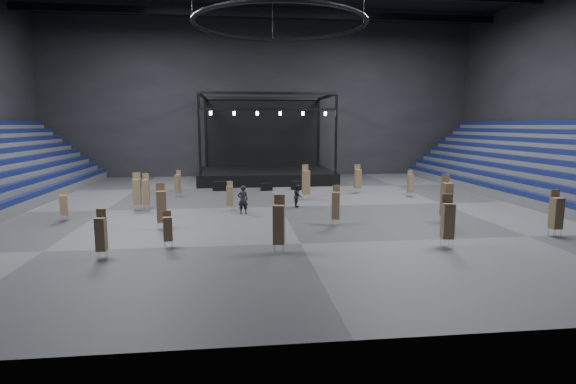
{
  "coord_description": "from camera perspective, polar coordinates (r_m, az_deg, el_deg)",
  "views": [
    {
      "loc": [
        -3.22,
        -32.58,
        6.02
      ],
      "look_at": [
        0.35,
        -2.0,
        1.4
      ],
      "focal_mm": 28.0,
      "sensor_mm": 36.0,
      "label": 1
    }
  ],
  "objects": [
    {
      "name": "wall_front",
      "position": [
        12.39,
        9.32,
        22.36
      ],
      "size": [
        50.0,
        0.2,
        18.0
      ],
      "primitive_type": "cube",
      "color": "black",
      "rests_on": "ground"
    },
    {
      "name": "chair_stack_13",
      "position": [
        31.92,
        -7.4,
        -0.41
      ],
      "size": [
        0.47,
        0.47,
        2.09
      ],
      "rotation": [
        0.0,
        0.0,
        -0.09
      ],
      "color": "silver",
      "rests_on": "floor"
    },
    {
      "name": "flight_case_left",
      "position": [
        41.83,
        -8.62,
        0.76
      ],
      "size": [
        1.34,
        0.74,
        0.87
      ],
      "primitive_type": "cube",
      "rotation": [
        0.0,
        0.0,
        -0.07
      ],
      "color": "black",
      "rests_on": "floor"
    },
    {
      "name": "chair_stack_0",
      "position": [
        28.28,
        30.91,
        -2.22
      ],
      "size": [
        0.54,
        0.54,
        2.56
      ],
      "rotation": [
        0.0,
        0.0,
        0.02
      ],
      "color": "silver",
      "rests_on": "floor"
    },
    {
      "name": "chair_stack_5",
      "position": [
        21.19,
        -1.15,
        -4.0
      ],
      "size": [
        0.64,
        0.64,
        2.76
      ],
      "rotation": [
        0.0,
        0.0,
        -0.23
      ],
      "color": "silver",
      "rests_on": "floor"
    },
    {
      "name": "chair_stack_4",
      "position": [
        33.33,
        -18.63,
        0.11
      ],
      "size": [
        0.59,
        0.59,
        2.7
      ],
      "rotation": [
        0.0,
        0.0,
        0.13
      ],
      "color": "silver",
      "rests_on": "floor"
    },
    {
      "name": "chair_stack_12",
      "position": [
        22.02,
        -22.65,
        -4.86
      ],
      "size": [
        0.46,
        0.46,
        2.26
      ],
      "rotation": [
        0.0,
        0.0,
        -0.05
      ],
      "color": "silver",
      "rests_on": "floor"
    },
    {
      "name": "chair_stack_6",
      "position": [
        40.29,
        8.85,
        1.76
      ],
      "size": [
        0.56,
        0.56,
        2.54
      ],
      "rotation": [
        0.0,
        0.0,
        -0.02
      ],
      "color": "silver",
      "rests_on": "floor"
    },
    {
      "name": "chair_stack_10",
      "position": [
        23.51,
        19.62,
        -3.36
      ],
      "size": [
        0.61,
        0.61,
        2.64
      ],
      "rotation": [
        0.0,
        0.0,
        -0.12
      ],
      "color": "silver",
      "rests_on": "floor"
    },
    {
      "name": "chair_stack_7",
      "position": [
        33.29,
        -17.59,
        0.04
      ],
      "size": [
        0.48,
        0.48,
        2.63
      ],
      "rotation": [
        0.0,
        0.0,
        0.05
      ],
      "color": "silver",
      "rests_on": "floor"
    },
    {
      "name": "flight_case_mid",
      "position": [
        41.52,
        -2.75,
        0.67
      ],
      "size": [
        1.13,
        0.74,
        0.69
      ],
      "primitive_type": "cube",
      "rotation": [
        0.0,
        0.0,
        0.23
      ],
      "color": "black",
      "rests_on": "floor"
    },
    {
      "name": "chair_stack_8",
      "position": [
        27.18,
        6.09,
        -1.63
      ],
      "size": [
        0.57,
        0.57,
        2.42
      ],
      "rotation": [
        0.0,
        0.0,
        -0.31
      ],
      "color": "silver",
      "rests_on": "floor"
    },
    {
      "name": "bleachers_right",
      "position": [
        42.0,
        31.93,
        1.38
      ],
      "size": [
        7.2,
        40.0,
        6.4
      ],
      "color": "#525255",
      "rests_on": "floor"
    },
    {
      "name": "chair_stack_1",
      "position": [
        26.88,
        -15.79,
        -1.69
      ],
      "size": [
        0.64,
        0.64,
        2.7
      ],
      "rotation": [
        0.0,
        0.0,
        0.23
      ],
      "color": "silver",
      "rests_on": "floor"
    },
    {
      "name": "chair_stack_15",
      "position": [
        39.31,
        15.25,
        1.11
      ],
      "size": [
        0.45,
        0.45,
        2.23
      ],
      "rotation": [
        0.0,
        0.0,
        -0.09
      ],
      "color": "silver",
      "rests_on": "floor"
    },
    {
      "name": "chair_stack_14",
      "position": [
        36.3,
        2.3,
        1.31
      ],
      "size": [
        0.62,
        0.62,
        2.85
      ],
      "rotation": [
        0.0,
        0.0,
        0.16
      ],
      "color": "silver",
      "rests_on": "floor"
    },
    {
      "name": "stage",
      "position": [
        49.14,
        -2.87,
        3.18
      ],
      "size": [
        14.0,
        10.0,
        9.2
      ],
      "color": "black",
      "rests_on": "floor"
    },
    {
      "name": "man_center",
      "position": [
        30.57,
        -5.75,
        -0.99
      ],
      "size": [
        0.81,
        0.63,
        1.96
      ],
      "primitive_type": "imported",
      "rotation": [
        0.0,
        0.0,
        3.39
      ],
      "color": "black",
      "rests_on": "floor"
    },
    {
      "name": "truss_ring",
      "position": [
        33.48,
        -1.05,
        20.57
      ],
      "size": [
        12.3,
        12.3,
        5.15
      ],
      "color": "black",
      "rests_on": "ceiling"
    },
    {
      "name": "chair_stack_9",
      "position": [
        22.93,
        -15.04,
        -4.46
      ],
      "size": [
        0.51,
        0.51,
        1.83
      ],
      "rotation": [
        0.0,
        0.0,
        0.22
      ],
      "color": "silver",
      "rests_on": "floor"
    },
    {
      "name": "chair_stack_3",
      "position": [
        29.07,
        19.48,
        -0.81
      ],
      "size": [
        0.62,
        0.62,
        3.04
      ],
      "rotation": [
        0.0,
        0.0,
        0.14
      ],
      "color": "silver",
      "rests_on": "floor"
    },
    {
      "name": "wall_back",
      "position": [
        53.76,
        -3.28,
        11.7
      ],
      "size": [
        50.0,
        0.2,
        18.0
      ],
      "primitive_type": "cube",
      "color": "black",
      "rests_on": "ground"
    },
    {
      "name": "chair_stack_11",
      "position": [
        38.82,
        -13.82,
        1.08
      ],
      "size": [
        0.54,
        0.54,
        2.25
      ],
      "rotation": [
        0.0,
        0.0,
        -0.4
      ],
      "color": "silver",
      "rests_on": "floor"
    },
    {
      "name": "crew_member",
      "position": [
        33.02,
        1.28,
        -0.5
      ],
      "size": [
        0.81,
        0.94,
        1.67
      ],
      "primitive_type": "imported",
      "rotation": [
        0.0,
        0.0,
        1.33
      ],
      "color": "black",
      "rests_on": "floor"
    },
    {
      "name": "chair_stack_2",
      "position": [
        31.46,
        -26.61,
        -1.44
      ],
      "size": [
        0.6,
        0.6,
        1.97
      ],
      "rotation": [
        0.0,
        0.0,
        0.36
      ],
      "color": "silver",
      "rests_on": "floor"
    },
    {
      "name": "floor",
      "position": [
        33.29,
        -0.99,
        -1.89
      ],
      "size": [
        50.0,
        50.0,
        0.0
      ],
      "primitive_type": "plane",
      "color": "#49494C",
      "rests_on": "ground"
    },
    {
      "name": "flight_case_right",
      "position": [
        41.98,
        1.24,
        0.84
      ],
      "size": [
        1.32,
        0.92,
        0.8
      ],
      "primitive_type": "cube",
      "rotation": [
        0.0,
        0.0,
        -0.3
      ],
      "color": "black",
      "rests_on": "floor"
    }
  ]
}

